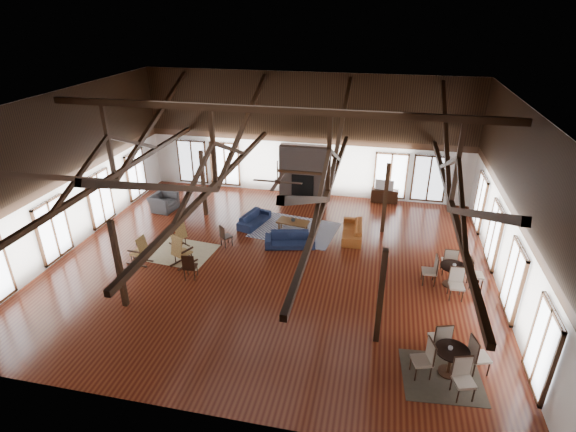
% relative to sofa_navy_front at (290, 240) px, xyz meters
% --- Properties ---
extents(floor, '(16.00, 16.00, 0.00)m').
position_rel_sofa_navy_front_xyz_m(floor, '(-0.40, -1.41, -0.29)').
color(floor, '#5F2714').
rests_on(floor, ground).
extents(ceiling, '(16.00, 14.00, 0.02)m').
position_rel_sofa_navy_front_xyz_m(ceiling, '(-0.40, -1.41, 5.71)').
color(ceiling, black).
rests_on(ceiling, wall_back).
extents(wall_back, '(16.00, 0.02, 6.00)m').
position_rel_sofa_navy_front_xyz_m(wall_back, '(-0.40, 5.59, 2.71)').
color(wall_back, white).
rests_on(wall_back, floor).
extents(wall_front, '(16.00, 0.02, 6.00)m').
position_rel_sofa_navy_front_xyz_m(wall_front, '(-0.40, -8.41, 2.71)').
color(wall_front, white).
rests_on(wall_front, floor).
extents(wall_left, '(0.02, 14.00, 6.00)m').
position_rel_sofa_navy_front_xyz_m(wall_left, '(-8.40, -1.41, 2.71)').
color(wall_left, white).
rests_on(wall_left, floor).
extents(wall_right, '(0.02, 14.00, 6.00)m').
position_rel_sofa_navy_front_xyz_m(wall_right, '(7.60, -1.41, 2.71)').
color(wall_right, white).
rests_on(wall_right, floor).
extents(roof_truss, '(15.60, 14.07, 3.14)m').
position_rel_sofa_navy_front_xyz_m(roof_truss, '(-0.40, -1.41, 3.74)').
color(roof_truss, black).
rests_on(roof_truss, wall_back).
extents(post_grid, '(8.16, 7.16, 3.05)m').
position_rel_sofa_navy_front_xyz_m(post_grid, '(-0.40, -1.41, 1.24)').
color(post_grid, black).
rests_on(post_grid, floor).
extents(fireplace, '(2.50, 0.69, 2.60)m').
position_rel_sofa_navy_front_xyz_m(fireplace, '(-0.40, 5.26, 1.00)').
color(fireplace, brown).
rests_on(fireplace, floor).
extents(ceiling_fan, '(1.60, 1.60, 0.75)m').
position_rel_sofa_navy_front_xyz_m(ceiling_fan, '(0.10, -2.41, 3.44)').
color(ceiling_fan, black).
rests_on(ceiling_fan, roof_truss).
extents(sofa_navy_front, '(2.10, 1.20, 0.58)m').
position_rel_sofa_navy_front_xyz_m(sofa_navy_front, '(0.00, 0.00, 0.00)').
color(sofa_navy_front, '#172040').
rests_on(sofa_navy_front, floor).
extents(sofa_navy_left, '(1.93, 1.16, 0.53)m').
position_rel_sofa_navy_front_xyz_m(sofa_navy_left, '(-1.93, 1.58, -0.02)').
color(sofa_navy_left, '#172040').
rests_on(sofa_navy_left, floor).
extents(sofa_orange, '(2.08, 0.91, 0.60)m').
position_rel_sofa_navy_front_xyz_m(sofa_orange, '(2.37, 1.33, 0.01)').
color(sofa_orange, '#984C1D').
rests_on(sofa_orange, floor).
extents(coffee_table, '(1.42, 0.88, 0.51)m').
position_rel_sofa_navy_front_xyz_m(coffee_table, '(-0.13, 1.24, 0.16)').
color(coffee_table, brown).
rests_on(coffee_table, floor).
extents(vase, '(0.23, 0.23, 0.19)m').
position_rel_sofa_navy_front_xyz_m(vase, '(-0.12, 1.23, 0.31)').
color(vase, '#B2B2B2').
rests_on(vase, coffee_table).
extents(armchair, '(1.30, 1.17, 0.76)m').
position_rel_sofa_navy_front_xyz_m(armchair, '(-6.52, 2.17, 0.09)').
color(armchair, '#2E2E31').
rests_on(armchair, floor).
extents(side_table_lamp, '(0.41, 0.41, 1.05)m').
position_rel_sofa_navy_front_xyz_m(side_table_lamp, '(-7.08, 2.83, 0.11)').
color(side_table_lamp, black).
rests_on(side_table_lamp, floor).
extents(rocking_chair_a, '(0.94, 0.80, 1.07)m').
position_rel_sofa_navy_front_xyz_m(rocking_chair_a, '(-4.30, -0.92, 0.22)').
color(rocking_chair_a, olive).
rests_on(rocking_chair_a, floor).
extents(rocking_chair_b, '(0.86, 1.07, 1.22)m').
position_rel_sofa_navy_front_xyz_m(rocking_chair_b, '(-3.67, -2.24, 0.28)').
color(rocking_chair_b, olive).
rests_on(rocking_chair_b, floor).
extents(rocking_chair_c, '(0.92, 0.56, 1.13)m').
position_rel_sofa_navy_front_xyz_m(rocking_chair_c, '(-5.16, -2.45, 0.24)').
color(rocking_chair_c, olive).
rests_on(rocking_chair_c, floor).
extents(side_chair_a, '(0.55, 0.55, 0.93)m').
position_rel_sofa_navy_front_xyz_m(side_chair_a, '(-2.55, -0.56, 0.25)').
color(side_chair_a, black).
rests_on(side_chair_a, floor).
extents(side_chair_b, '(0.48, 0.48, 1.02)m').
position_rel_sofa_navy_front_xyz_m(side_chair_b, '(-2.94, -3.09, 0.30)').
color(side_chair_b, black).
rests_on(side_chair_b, floor).
extents(cafe_table_near, '(2.11, 2.11, 1.08)m').
position_rel_sofa_navy_front_xyz_m(cafe_table_near, '(5.52, -5.80, 0.25)').
color(cafe_table_near, black).
rests_on(cafe_table_near, floor).
extents(cafe_table_far, '(2.06, 2.06, 1.07)m').
position_rel_sofa_navy_front_xyz_m(cafe_table_far, '(6.02, -1.50, 0.25)').
color(cafe_table_far, black).
rests_on(cafe_table_far, floor).
extents(cup_near, '(0.15, 0.15, 0.10)m').
position_rel_sofa_navy_front_xyz_m(cup_near, '(5.46, -5.80, 0.54)').
color(cup_near, '#B2B2B2').
rests_on(cup_near, cafe_table_near).
extents(cup_far, '(0.12, 0.12, 0.09)m').
position_rel_sofa_navy_front_xyz_m(cup_far, '(6.04, -1.53, 0.53)').
color(cup_far, '#B2B2B2').
rests_on(cup_far, cafe_table_far).
extents(tv_console, '(1.29, 0.48, 0.65)m').
position_rel_sofa_navy_front_xyz_m(tv_console, '(3.60, 5.34, 0.03)').
color(tv_console, black).
rests_on(tv_console, floor).
extents(television, '(0.88, 0.21, 0.51)m').
position_rel_sofa_navy_front_xyz_m(television, '(3.57, 5.34, 0.61)').
color(television, '#B2B2B2').
rests_on(television, tv_console).
extents(rug_tan, '(2.76, 2.26, 0.01)m').
position_rel_sofa_navy_front_xyz_m(rug_tan, '(-4.13, -1.40, -0.28)').
color(rug_tan, tan).
rests_on(rug_tan, floor).
extents(rug_navy, '(3.80, 3.07, 0.01)m').
position_rel_sofa_navy_front_xyz_m(rug_navy, '(-0.08, 1.43, -0.28)').
color(rug_navy, '#191D46').
rests_on(rug_navy, floor).
extents(rug_dark, '(2.19, 2.02, 0.01)m').
position_rel_sofa_navy_front_xyz_m(rug_dark, '(5.34, -5.98, -0.28)').
color(rug_dark, '#2A231C').
rests_on(rug_dark, floor).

